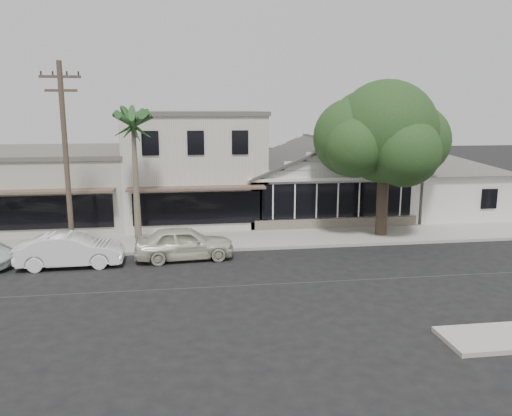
{
  "coord_description": "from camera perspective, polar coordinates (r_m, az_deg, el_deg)",
  "views": [
    {
      "loc": [
        -3.55,
        -18.68,
        6.91
      ],
      "look_at": [
        -0.07,
        6.0,
        1.92
      ],
      "focal_mm": 35.0,
      "sensor_mm": 36.0,
      "label": 1
    }
  ],
  "objects": [
    {
      "name": "car_0",
      "position": [
        23.45,
        -8.19,
        -3.97
      ],
      "size": [
        4.68,
        2.18,
        1.55
      ],
      "primitive_type": "imported",
      "rotation": [
        0.0,
        0.0,
        1.65
      ],
      "color": "beige",
      "rests_on": "ground"
    },
    {
      "name": "side_cottage",
      "position": [
        34.94,
        20.74,
        1.66
      ],
      "size": [
        6.0,
        6.0,
        3.0
      ],
      "primitive_type": "cube",
      "color": "white",
      "rests_on": "ground"
    },
    {
      "name": "shade_tree",
      "position": [
        27.56,
        14.27,
        8.11
      ],
      "size": [
        7.58,
        6.86,
        8.41
      ],
      "rotation": [
        0.0,
        0.0,
        0.02
      ],
      "color": "#443629",
      "rests_on": "ground"
    },
    {
      "name": "car_1",
      "position": [
        23.66,
        -20.42,
        -4.52
      ],
      "size": [
        4.58,
        1.71,
        1.5
      ],
      "primitive_type": "imported",
      "rotation": [
        0.0,
        0.0,
        1.6
      ],
      "color": "white",
      "rests_on": "ground"
    },
    {
      "name": "sidewalk_north",
      "position": [
        26.71,
        -17.38,
        -4.05
      ],
      "size": [
        90.0,
        3.5,
        0.15
      ],
      "primitive_type": "cube",
      "color": "#9E9991",
      "rests_on": "ground"
    },
    {
      "name": "palm_east",
      "position": [
        24.98,
        -13.88,
        9.49
      ],
      "size": [
        2.57,
        2.57,
        7.36
      ],
      "color": "#726651",
      "rests_on": "ground"
    },
    {
      "name": "utility_pole",
      "position": [
        24.59,
        -20.91,
        5.62
      ],
      "size": [
        1.8,
        0.24,
        9.0
      ],
      "color": "brown",
      "rests_on": "ground"
    },
    {
      "name": "row_building_near",
      "position": [
        32.4,
        -7.03,
        4.74
      ],
      "size": [
        8.0,
        10.0,
        6.5
      ],
      "primitive_type": "cube",
      "color": "silver",
      "rests_on": "ground"
    },
    {
      "name": "corner_shop",
      "position": [
        32.59,
        7.27,
        3.65
      ],
      "size": [
        10.4,
        8.6,
        5.1
      ],
      "color": "white",
      "rests_on": "ground"
    },
    {
      "name": "row_building_midnear",
      "position": [
        33.62,
        -22.51,
        2.22
      ],
      "size": [
        10.0,
        10.0,
        4.2
      ],
      "primitive_type": "cube",
      "color": "beige",
      "rests_on": "ground"
    },
    {
      "name": "ground",
      "position": [
        20.23,
        2.6,
        -8.67
      ],
      "size": [
        140.0,
        140.0,
        0.0
      ],
      "primitive_type": "plane",
      "color": "black",
      "rests_on": "ground"
    }
  ]
}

